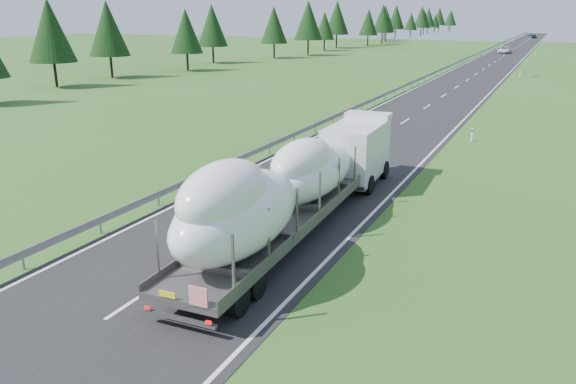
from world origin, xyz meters
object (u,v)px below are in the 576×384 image
at_px(distant_van, 505,50).
at_px(boat_truck, 295,181).
at_px(highway_sign, 526,65).
at_px(distant_car_dark, 534,36).
at_px(distant_car_blue, 530,35).

bearing_deg(distant_van, boat_truck, -86.31).
bearing_deg(highway_sign, distant_car_dark, 92.21).
xyz_separation_m(highway_sign, distant_van, (-7.94, 55.18, -1.02)).
relative_size(boat_truck, distant_car_dark, 4.59).
relative_size(distant_van, distant_car_dark, 1.32).
distance_m(highway_sign, distant_car_blue, 177.14).
bearing_deg(distant_car_dark, distant_car_blue, 98.04).
height_order(boat_truck, distant_car_dark, boat_truck).
relative_size(boat_truck, distant_van, 3.48).
xyz_separation_m(highway_sign, boat_truck, (-4.95, -72.31, 0.53)).
bearing_deg(boat_truck, highway_sign, 86.08).
relative_size(highway_sign, distant_car_blue, 0.66).
height_order(boat_truck, distant_van, boat_truck).
height_order(distant_van, distant_car_blue, distant_van).
bearing_deg(distant_car_blue, highway_sign, -82.74).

